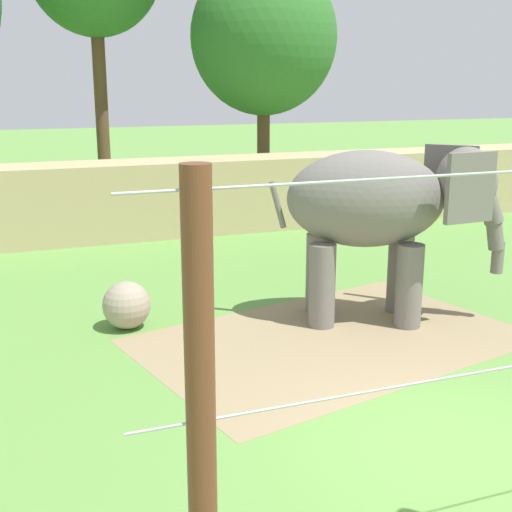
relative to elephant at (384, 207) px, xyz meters
name	(u,v)px	position (x,y,z in m)	size (l,w,h in m)	color
ground_plane	(446,447)	(-1.63, -4.40, -2.13)	(120.00, 120.00, 0.00)	#609342
dirt_patch	(331,339)	(-1.33, -0.67, -2.13)	(6.44, 4.20, 0.01)	#937F5B
embankment_wall	(179,197)	(-1.63, 8.65, -1.07)	(36.00, 1.80, 2.13)	tan
elephant	(384,207)	(0.00, 0.00, 0.00)	(4.11, 2.62, 3.22)	slate
enrichment_ball	(127,305)	(-4.53, 1.14, -1.70)	(0.87, 0.87, 0.87)	gray
tree_behind_wall	(264,38)	(2.21, 11.78, 3.59)	(4.91, 4.91, 8.32)	brown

